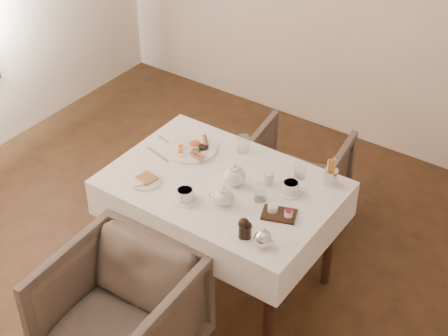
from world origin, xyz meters
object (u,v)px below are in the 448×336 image
object	(u,v)px
breakfast_plate	(192,148)
teapot_centre	(234,175)
armchair_far	(296,175)
armchair_near	(121,315)
table	(222,198)

from	to	relation	value
breakfast_plate	teapot_centre	xyz separation A→B (m)	(0.40, -0.14, 0.06)
armchair_far	teapot_centre	xyz separation A→B (m)	(0.05, -0.83, 0.53)
teapot_centre	armchair_near	bearing A→B (deg)	-84.68
armchair_far	teapot_centre	size ratio (longest dim) A/B	3.66
table	armchair_near	xyz separation A→B (m)	(-0.09, -0.80, -0.30)
table	armchair_near	distance (m)	0.86
armchair_far	breakfast_plate	xyz separation A→B (m)	(-0.35, -0.69, 0.47)
table	breakfast_plate	xyz separation A→B (m)	(-0.33, 0.16, 0.13)
armchair_far	breakfast_plate	bearing A→B (deg)	54.88
table	armchair_near	bearing A→B (deg)	-96.59
teapot_centre	armchair_far	bearing A→B (deg)	109.72
table	armchair_far	distance (m)	0.92
table	teapot_centre	size ratio (longest dim) A/B	7.28
table	teapot_centre	world-z (taller)	teapot_centre
armchair_far	teapot_centre	world-z (taller)	teapot_centre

